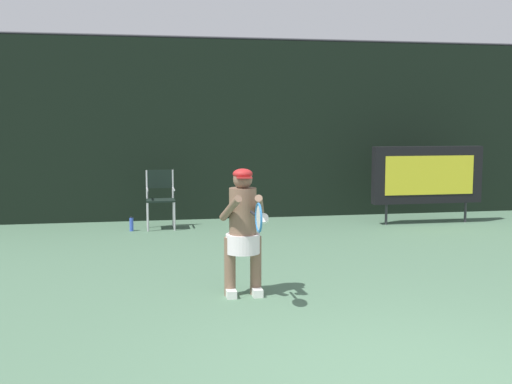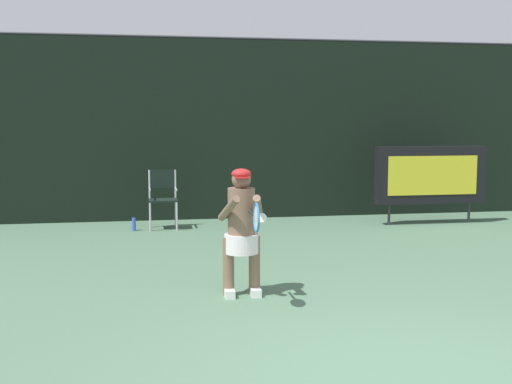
# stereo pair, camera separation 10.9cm
# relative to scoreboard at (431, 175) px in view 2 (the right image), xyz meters

# --- Properties ---
(backdrop_screen) EXTENTS (18.00, 0.12, 3.66)m
(backdrop_screen) POSITION_rel_scoreboard_xyz_m (-3.41, 1.38, 0.86)
(backdrop_screen) COLOR black
(backdrop_screen) RESTS_ON ground
(scoreboard) EXTENTS (2.20, 0.21, 1.50)m
(scoreboard) POSITION_rel_scoreboard_xyz_m (0.00, 0.00, 0.00)
(scoreboard) COLOR black
(scoreboard) RESTS_ON ground
(umpire_chair) EXTENTS (0.52, 0.44, 1.08)m
(umpire_chair) POSITION_rel_scoreboard_xyz_m (-5.11, 0.35, -0.33)
(umpire_chair) COLOR #B7B7BC
(umpire_chair) RESTS_ON ground
(water_bottle) EXTENTS (0.07, 0.07, 0.27)m
(water_bottle) POSITION_rel_scoreboard_xyz_m (-5.64, 0.16, -0.82)
(water_bottle) COLOR blue
(water_bottle) RESTS_ON ground
(tennis_player) EXTENTS (0.53, 0.61, 1.46)m
(tennis_player) POSITION_rel_scoreboard_xyz_m (-4.35, -4.42, -0.16)
(tennis_player) COLOR white
(tennis_player) RESTS_ON ground
(tennis_racket) EXTENTS (0.03, 0.60, 0.31)m
(tennis_racket) POSITION_rel_scoreboard_xyz_m (-4.29, -5.05, 0.05)
(tennis_racket) COLOR black
(tennis_ball_loose) EXTENTS (0.07, 0.07, 0.07)m
(tennis_ball_loose) POSITION_rel_scoreboard_xyz_m (-4.11, -1.81, -0.91)
(tennis_ball_loose) COLOR #CCDB3D
(tennis_ball_loose) RESTS_ON ground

